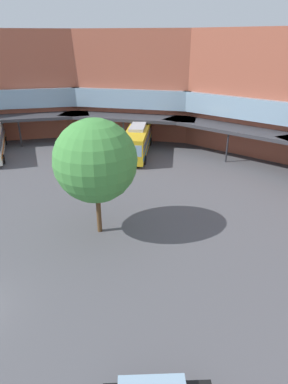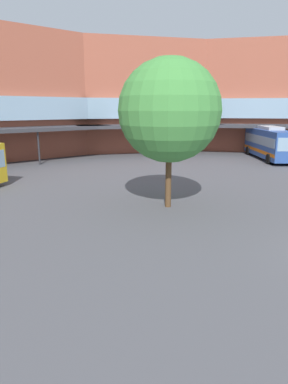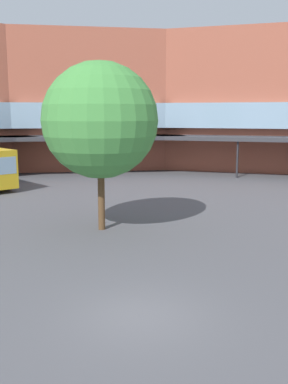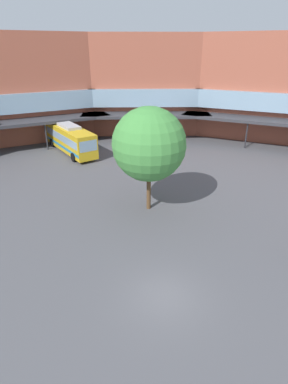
{
  "view_description": "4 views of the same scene",
  "coord_description": "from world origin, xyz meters",
  "views": [
    {
      "loc": [
        16.0,
        -4.41,
        13.6
      ],
      "look_at": [
        0.42,
        14.89,
        2.01
      ],
      "focal_mm": 30.98,
      "sensor_mm": 36.0,
      "label": 1
    },
    {
      "loc": [
        -14.32,
        -3.99,
        5.87
      ],
      "look_at": [
        -2.29,
        10.63,
        1.19
      ],
      "focal_mm": 31.73,
      "sensor_mm": 36.0,
      "label": 2
    },
    {
      "loc": [
        -1.9,
        -12.68,
        6.11
      ],
      "look_at": [
        2.31,
        13.6,
        1.41
      ],
      "focal_mm": 41.9,
      "sensor_mm": 36.0,
      "label": 3
    },
    {
      "loc": [
        -1.46,
        -13.29,
        12.79
      ],
      "look_at": [
        -0.86,
        10.42,
        1.63
      ],
      "focal_mm": 28.9,
      "sensor_mm": 36.0,
      "label": 4
    }
  ],
  "objects": [
    {
      "name": "plaza_tree",
      "position": [
        -0.46,
        10.54,
        5.74
      ],
      "size": [
        5.97,
        5.97,
        8.74
      ],
      "color": "brown",
      "rests_on": "ground"
    },
    {
      "name": "bus_1",
      "position": [
        22.61,
        17.63,
        1.94
      ],
      "size": [
        9.13,
        10.22,
        3.84
      ],
      "rotation": [
        0.0,
        0.0,
        4.02
      ],
      "color": "#2D519E",
      "rests_on": "ground"
    },
    {
      "name": "station_building",
      "position": [
        0.0,
        23.82,
        7.09
      ],
      "size": [
        83.51,
        43.53,
        14.7
      ],
      "color": "#AD5942",
      "rests_on": "ground"
    }
  ]
}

